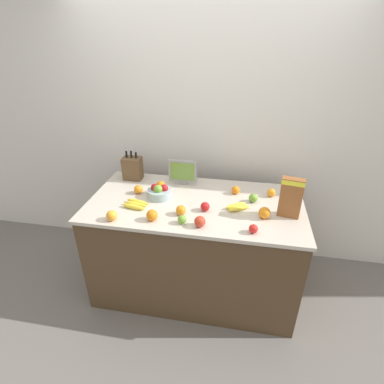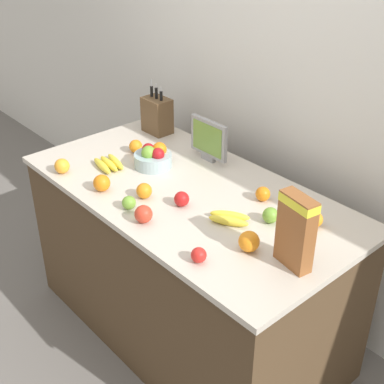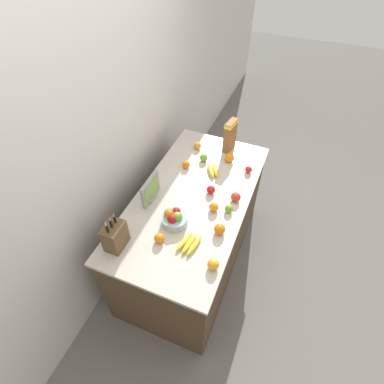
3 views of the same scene
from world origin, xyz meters
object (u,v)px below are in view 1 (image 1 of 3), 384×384
orange_mid_left (112,216)px  fruit_bowl (160,191)px  cereal_box (291,196)px  apple_by_knife_block (200,222)px  knife_block (133,168)px  orange_by_cereal (264,213)px  small_monitor (183,172)px  orange_mid_right (181,210)px  apple_middle (253,229)px  apple_near_bananas (182,219)px  orange_front_left (152,215)px  orange_front_right (138,189)px  apple_front (205,207)px  banana_bunch_left (237,207)px  orange_back_center (236,190)px  apple_rear (253,198)px  banana_bunch_right (135,204)px  orange_front_center (271,193)px

orange_mid_left → fruit_bowl: bearing=58.0°
cereal_box → apple_by_knife_block: 0.70m
knife_block → orange_by_cereal: 1.30m
small_monitor → orange_mid_right: bearing=-79.8°
apple_middle → apple_near_bananas: bearing=177.2°
knife_block → orange_front_left: knife_block is taller
small_monitor → orange_front_right: size_ratio=3.45×
small_monitor → apple_front: small_monitor is taller
banana_bunch_left → orange_front_left: (-0.62, -0.27, 0.02)m
orange_mid_right → orange_back_center: (0.40, 0.41, -0.00)m
apple_by_knife_block → orange_back_center: (0.23, 0.54, -0.01)m
apple_front → banana_bunch_left: bearing=15.2°
banana_bunch_left → orange_by_cereal: (0.20, -0.09, 0.02)m
apple_rear → orange_by_cereal: (0.08, -0.23, 0.01)m
apple_rear → orange_back_center: (-0.15, 0.12, -0.00)m
apple_front → orange_mid_left: orange_mid_left is taller
apple_rear → orange_front_left: (-0.74, -0.41, 0.01)m
orange_mid_left → orange_back_center: (0.89, 0.58, -0.00)m
cereal_box → banana_bunch_right: (-1.19, -0.07, -0.15)m
orange_mid_left → knife_block: bearing=97.2°
orange_front_left → orange_mid_left: bearing=-169.8°
cereal_box → fruit_bowl: size_ratio=1.56×
apple_front → orange_front_left: (-0.37, -0.20, 0.01)m
fruit_bowl → apple_near_bananas: 0.45m
orange_front_left → orange_mid_right: 0.23m
apple_rear → orange_front_right: (-0.98, -0.03, 0.00)m
knife_block → orange_mid_left: bearing=-82.8°
small_monitor → apple_by_knife_block: (0.26, -0.64, -0.08)m
apple_by_knife_block → orange_mid_left: (-0.66, -0.04, -0.00)m
cereal_box → orange_front_left: bearing=-156.6°
apple_front → apple_middle: (0.37, -0.23, -0.00)m
orange_front_left → orange_front_right: (-0.24, 0.38, -0.01)m
apple_front → orange_by_cereal: 0.45m
small_monitor → orange_front_center: bearing=-6.7°
banana_bunch_left → orange_mid_right: size_ratio=2.67×
small_monitor → orange_back_center: 0.51m
banana_bunch_right → orange_mid_left: 0.25m
orange_front_center → apple_rear: bearing=-140.7°
knife_block → apple_by_knife_block: (0.75, -0.67, -0.07)m
cereal_box → apple_near_bananas: size_ratio=4.76×
banana_bunch_right → orange_by_cereal: bearing=0.7°
cereal_box → orange_back_center: size_ratio=4.41×
cereal_box → apple_rear: size_ratio=4.28×
apple_rear → orange_mid_left: size_ratio=0.92×
fruit_bowl → apple_rear: 0.78m
knife_block → orange_mid_right: (0.58, -0.54, -0.07)m
small_monitor → orange_back_center: small_monitor is taller
banana_bunch_left → apple_near_bananas: size_ratio=3.10×
small_monitor → orange_mid_left: 0.79m
knife_block → orange_by_cereal: knife_block is taller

